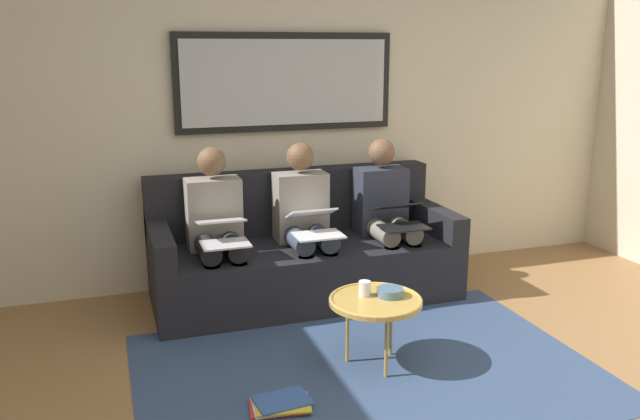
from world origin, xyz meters
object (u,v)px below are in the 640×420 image
at_px(person_left, 386,211).
at_px(laptop_silver, 223,231).
at_px(cup, 365,289).
at_px(person_right, 217,225).
at_px(couch, 302,254).
at_px(person_middle, 305,218).
at_px(coffee_table, 376,302).
at_px(bowl, 390,292).
at_px(framed_mirror, 286,82).
at_px(laptop_black, 399,215).
at_px(magazine_stack, 280,404).
at_px(laptop_white, 314,223).

distance_m(person_left, laptop_silver, 1.30).
bearing_deg(cup, person_right, -58.29).
height_order(couch, person_middle, person_middle).
height_order(coffee_table, bowl, bowl).
distance_m(framed_mirror, laptop_silver, 1.32).
distance_m(bowl, laptop_silver, 1.22).
height_order(laptop_black, magazine_stack, laptop_black).
relative_size(coffee_table, magazine_stack, 1.60).
bearing_deg(cup, person_middle, -88.57).
height_order(couch, cup, couch).
bearing_deg(person_right, person_middle, 180.00).
distance_m(coffee_table, laptop_white, 0.95).
bearing_deg(laptop_white, coffee_table, 94.16).
relative_size(bowl, laptop_silver, 0.42).
relative_size(cup, person_middle, 0.08).
height_order(person_left, laptop_silver, person_left).
relative_size(laptop_black, magazine_stack, 1.13).
relative_size(framed_mirror, person_right, 1.47).
bearing_deg(person_left, coffee_table, 63.49).
bearing_deg(coffee_table, person_middle, -86.66).
xyz_separation_m(cup, person_right, (0.67, -1.08, 0.16)).
xyz_separation_m(laptop_white, laptop_silver, (0.64, 0.02, 0.00)).
bearing_deg(person_middle, laptop_silver, 20.80).
distance_m(framed_mirror, person_left, 1.23).
bearing_deg(bowl, laptop_white, -79.62).
bearing_deg(coffee_table, cup, -60.08).
bearing_deg(coffee_table, framed_mirror, -87.61).
relative_size(couch, framed_mirror, 1.31).
bearing_deg(laptop_black, cup, 54.06).
distance_m(laptop_black, magazine_stack, 1.82).
bearing_deg(cup, framed_mirror, -88.99).
relative_size(laptop_black, person_middle, 0.33).
bearing_deg(cup, coffee_table, 119.92).
bearing_deg(laptop_black, person_middle, -20.05).
distance_m(framed_mirror, bowl, 1.95).
height_order(laptop_white, person_right, person_right).
xyz_separation_m(couch, laptop_white, (0.00, 0.30, 0.32)).
distance_m(laptop_white, person_right, 0.68).
xyz_separation_m(couch, framed_mirror, (0.00, -0.39, 1.24)).
bearing_deg(coffee_table, magazine_stack, 23.84).
height_order(cup, laptop_silver, laptop_silver).
bearing_deg(person_right, bowl, 125.46).
bearing_deg(person_left, couch, -6.13).
xyz_separation_m(person_left, laptop_black, (0.00, 0.23, 0.02)).
bearing_deg(laptop_silver, bowl, 132.22).
xyz_separation_m(framed_mirror, person_left, (-0.64, 0.46, -0.94)).
bearing_deg(laptop_silver, laptop_white, -178.56).
xyz_separation_m(laptop_black, person_middle, (0.64, -0.23, -0.02)).
distance_m(cup, laptop_silver, 1.08).
height_order(couch, person_left, person_left).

